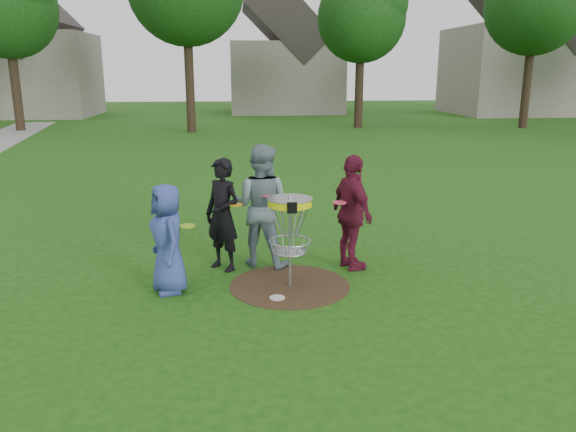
{
  "coord_description": "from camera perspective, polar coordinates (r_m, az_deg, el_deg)",
  "views": [
    {
      "loc": [
        -0.75,
        -7.82,
        3.14
      ],
      "look_at": [
        0.0,
        0.3,
        1.0
      ],
      "focal_mm": 35.0,
      "sensor_mm": 36.0,
      "label": 1
    }
  ],
  "objects": [
    {
      "name": "tree_row",
      "position": [
        28.68,
        -3.08,
        20.83
      ],
      "size": [
        51.2,
        17.42,
        9.9
      ],
      "color": "#38281C",
      "rests_on": "ground"
    },
    {
      "name": "player_maroon",
      "position": [
        8.96,
        6.53,
        0.32
      ],
      "size": [
        0.77,
        1.17,
        1.86
      ],
      "primitive_type": "imported",
      "rotation": [
        0.0,
        0.0,
        1.89
      ],
      "color": "maroon",
      "rests_on": "ground"
    },
    {
      "name": "disc_golf_basket",
      "position": [
        8.13,
        0.2,
        -0.4
      ],
      "size": [
        0.66,
        0.67,
        1.38
      ],
      "color": "#9EA0A5",
      "rests_on": "ground"
    },
    {
      "name": "disc_on_grass",
      "position": [
        8.0,
        -1.1,
        -8.32
      ],
      "size": [
        0.22,
        0.22,
        0.02
      ],
      "primitive_type": "cylinder",
      "color": "silver",
      "rests_on": "ground"
    },
    {
      "name": "dirt_patch",
      "position": [
        8.45,
        0.19,
        -7.06
      ],
      "size": [
        1.8,
        1.8,
        0.01
      ],
      "primitive_type": "cylinder",
      "color": "#47331E",
      "rests_on": "ground"
    },
    {
      "name": "ground",
      "position": [
        8.46,
        0.19,
        -7.09
      ],
      "size": [
        100.0,
        100.0,
        0.0
      ],
      "primitive_type": "plane",
      "color": "#19470F",
      "rests_on": "ground"
    },
    {
      "name": "player_black",
      "position": [
        8.95,
        -6.66,
        0.13
      ],
      "size": [
        0.78,
        0.76,
        1.8
      ],
      "primitive_type": "imported",
      "rotation": [
        0.0,
        0.0,
        -0.74
      ],
      "color": "black",
      "rests_on": "ground"
    },
    {
      "name": "held_discs",
      "position": [
        8.54,
        -2.96,
        0.95
      ],
      "size": [
        2.52,
        1.0,
        0.26
      ],
      "color": "#A0E018",
      "rests_on": "ground"
    },
    {
      "name": "house_row",
      "position": [
        41.27,
        2.5,
        16.09
      ],
      "size": [
        44.5,
        10.65,
        11.62
      ],
      "color": "gray",
      "rests_on": "ground"
    },
    {
      "name": "player_blue",
      "position": [
        8.18,
        -12.12,
        -2.27
      ],
      "size": [
        0.76,
        0.91,
        1.59
      ],
      "primitive_type": "imported",
      "rotation": [
        0.0,
        0.0,
        -1.18
      ],
      "color": "#344591",
      "rests_on": "ground"
    },
    {
      "name": "player_grey",
      "position": [
        9.09,
        -2.76,
        1.06
      ],
      "size": [
        1.18,
        1.05,
        2.0
      ],
      "primitive_type": "imported",
      "rotation": [
        0.0,
        0.0,
        2.77
      ],
      "color": "gray",
      "rests_on": "ground"
    }
  ]
}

